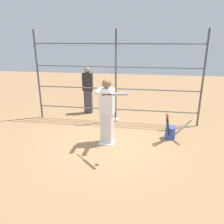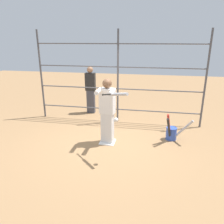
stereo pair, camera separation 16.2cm
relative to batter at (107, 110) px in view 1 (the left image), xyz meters
The scene contains 8 objects.
ground_plane 0.92m from the batter, 90.00° to the right, with size 24.00×24.00×0.00m, color #9E754C.
home_plate 0.91m from the batter, 90.00° to the right, with size 0.40×0.40×0.02m.
fence_backstop 1.70m from the batter, 90.00° to the right, with size 5.30×0.06×2.92m.
batter is the anchor object (origin of this frame).
baseball_bat_swinging 1.03m from the batter, 116.94° to the left, with size 0.67×0.56×0.22m.
softball_in_flight 0.98m from the batter, 113.34° to the left, with size 0.10×0.10×0.10m.
bat_bucket 1.89m from the batter, 163.76° to the right, with size 0.71×0.58×0.81m.
bystander_behind_fence 2.61m from the batter, 64.39° to the right, with size 0.35×0.22×1.71m.
Camera 1 is at (-0.97, 5.20, 2.63)m, focal length 35.00 mm.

